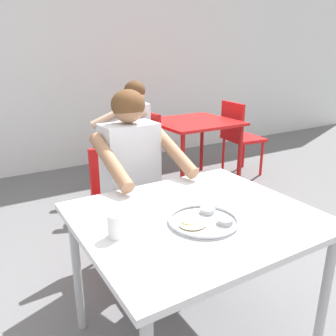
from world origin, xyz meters
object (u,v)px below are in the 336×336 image
drinking_cup (116,225)px  chair_red_left (140,151)px  table_background_red (194,129)px  thali_tray (204,220)px  patron_background (127,131)px  chair_foreground (124,197)px  chair_red_right (238,133)px  table_foreground (195,229)px  diner_foreground (137,173)px

drinking_cup → chair_red_left: size_ratio=0.11×
drinking_cup → table_background_red: (1.69, 1.87, -0.14)m
thali_tray → chair_red_left: size_ratio=0.35×
patron_background → chair_foreground: bearing=-115.9°
chair_red_right → table_background_red: bearing=-178.6°
drinking_cup → chair_red_right: chair_red_right is taller
chair_foreground → table_background_red: chair_foreground is taller
table_foreground → thali_tray: thali_tray is taller
table_background_red → thali_tray: bearing=-124.1°
chair_red_left → patron_background: (-0.12, 0.05, 0.21)m
thali_tray → diner_foreground: 0.73m
thali_tray → patron_background: (0.53, 1.97, -0.03)m
drinking_cup → chair_red_left: (1.02, 1.84, -0.28)m
drinking_cup → table_background_red: bearing=47.8°
diner_foreground → patron_background: bearing=68.3°
chair_red_left → chair_red_right: 1.34m
chair_red_left → thali_tray: bearing=-108.7°
table_background_red → patron_background: 0.80m
table_foreground → table_background_red: size_ratio=1.20×
table_foreground → patron_background: patron_background is taller
drinking_cup → chair_foreground: chair_foreground is taller
table_foreground → patron_background: (0.51, 1.89, 0.05)m
chair_foreground → patron_background: size_ratio=0.70×
thali_tray → diner_foreground: size_ratio=0.25×
thali_tray → drinking_cup: bearing=167.1°
chair_foreground → diner_foreground: size_ratio=0.68×
thali_tray → chair_red_right: size_ratio=0.35×
diner_foreground → chair_red_left: 1.36m
drinking_cup → chair_foreground: 1.00m
thali_tray → chair_foreground: size_ratio=0.37×
table_background_red → chair_red_right: (0.66, 0.02, -0.12)m
thali_tray → table_background_red: (1.33, 1.96, -0.10)m
chair_foreground → patron_background: patron_background is taller
thali_tray → patron_background: size_ratio=0.26×
table_background_red → table_foreground: bearing=-124.9°
diner_foreground → patron_background: (0.49, 1.24, -0.02)m
thali_tray → chair_red_right: (1.99, 1.97, -0.22)m
diner_foreground → table_background_red: 1.78m
thali_tray → diner_foreground: diner_foreground is taller
drinking_cup → chair_red_right: 3.03m
thali_tray → table_background_red: size_ratio=0.35×
chair_red_right → patron_background: bearing=-180.0°
thali_tray → chair_foreground: 0.98m
drinking_cup → diner_foreground: diner_foreground is taller
chair_foreground → chair_red_left: chair_red_left is taller
diner_foreground → chair_red_left: bearing=62.8°
patron_background → table_foreground: bearing=-105.3°
chair_red_right → chair_foreground: bearing=-152.4°
patron_background → table_background_red: bearing=-1.1°
table_background_red → chair_red_right: bearing=1.4°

